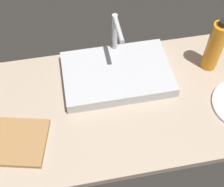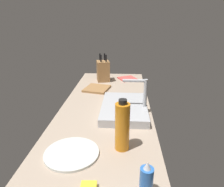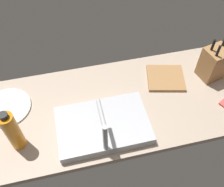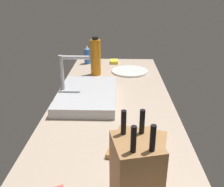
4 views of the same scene
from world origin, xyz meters
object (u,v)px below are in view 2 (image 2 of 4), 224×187
Objects in this scene: soap_bottle at (146,181)px; dinner_plate at (72,153)px; sink_basin at (124,108)px; water_bottle at (122,126)px; dish_towel at (128,79)px; knife_block at (103,71)px; faucet at (142,93)px; cutting_board at (97,89)px.

dinner_plate is at bearing -122.94° from soap_bottle.
water_bottle is at bearing -0.96° from sink_basin.
sink_basin is at bearing -173.05° from soap_bottle.
dinner_plate is at bearing -12.39° from dish_towel.
knife_block is 27.11cm from dish_towel.
soap_bottle is at bearing -2.42° from faucet.
cutting_board reaches higher than dish_towel.
soap_bottle is 0.55× the size of water_bottle.
soap_bottle is 29.71cm from water_bottle.
dish_towel is (-76.15, 3.06, -1.90)cm from sink_basin.
knife_block is at bearing 178.63° from dinner_plate.
water_bottle reaches higher than dish_towel.
water_bottle is (42.03, -0.70, 9.76)cm from sink_basin.
cutting_board is at bearing -179.95° from dinner_plate.
dish_towel is at bearing -177.87° from soap_bottle.
faucet is 60.38cm from dinner_plate.
faucet is at bearing 142.66° from dinner_plate.
sink_basin is at bearing 179.04° from water_bottle.
cutting_board is 1.30× the size of dish_towel.
dinner_plate is (118.08, -2.82, -9.53)cm from knife_block.
sink_basin reaches higher than cutting_board.
dinner_plate is at bearing 0.05° from cutting_board.
cutting_board is 91.49cm from dinner_plate.
dinner_plate is (46.73, -35.65, -13.80)cm from faucet.
dish_towel is (-124.55, 27.36, 0.00)cm from dinner_plate.
water_bottle is (-27.60, -9.18, 6.05)cm from soap_bottle.
water_bottle is at bearing -161.59° from soap_bottle.
faucet is 68.51cm from soap_bottle.
dinner_plate is at bearing -14.53° from knife_block.
faucet is 0.90× the size of water_bottle.
sink_basin is 2.82× the size of dish_towel.
soap_bottle is 39.45cm from dinner_plate.
knife_block is at bearing -167.86° from soap_bottle.
soap_bottle is 145.99cm from dish_towel.
faucet reaches higher than cutting_board.
water_bottle is at bearing 105.10° from dinner_plate.
soap_bottle is at bearing 18.41° from water_bottle.
soap_bottle is at bearing 2.13° from dish_towel.
sink_basin is 1.75× the size of knife_block.
soap_bottle reaches higher than dish_towel.
knife_block reaches higher than cutting_board.
dinner_plate is 127.52cm from dish_towel.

